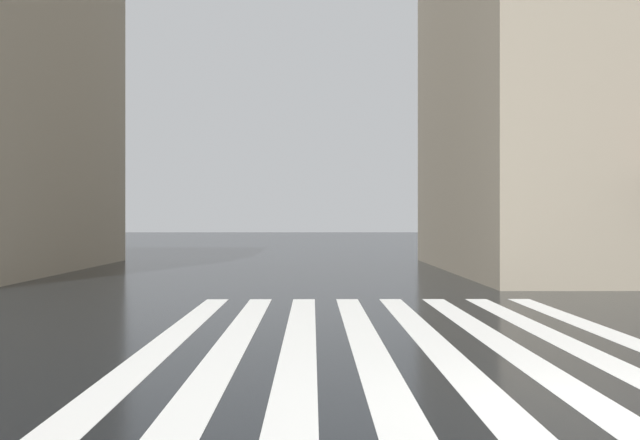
# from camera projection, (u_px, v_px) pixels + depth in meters

# --- Properties ---
(ground_plane) EXTENTS (220.00, 220.00, 0.00)m
(ground_plane) POSITION_uv_depth(u_px,v_px,m) (604.00, 415.00, 7.16)
(ground_plane) COLOR black
(zebra_crossing) EXTENTS (13.00, 7.50, 0.01)m
(zebra_crossing) POSITION_uv_depth(u_px,v_px,m) (401.00, 345.00, 11.15)
(zebra_crossing) COLOR silver
(zebra_crossing) RESTS_ON ground_plane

